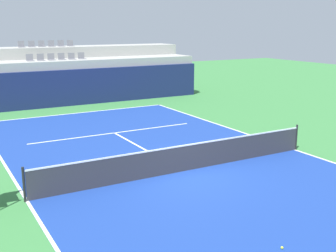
% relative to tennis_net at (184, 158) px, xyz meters
% --- Properties ---
extents(ground_plane, '(80.00, 80.00, 0.00)m').
position_rel_tennis_net_xyz_m(ground_plane, '(0.00, 0.00, -0.51)').
color(ground_plane, '#387A3D').
extents(court_surface, '(11.00, 24.00, 0.01)m').
position_rel_tennis_net_xyz_m(court_surface, '(0.00, 0.00, -0.50)').
color(court_surface, navy).
rests_on(court_surface, ground_plane).
extents(baseline_far, '(11.00, 0.10, 0.00)m').
position_rel_tennis_net_xyz_m(baseline_far, '(0.00, 11.95, -0.50)').
color(baseline_far, white).
rests_on(baseline_far, court_surface).
extents(sideline_left, '(0.10, 24.00, 0.00)m').
position_rel_tennis_net_xyz_m(sideline_left, '(-5.45, 0.00, -0.50)').
color(sideline_left, white).
rests_on(sideline_left, court_surface).
extents(sideline_right, '(0.10, 24.00, 0.00)m').
position_rel_tennis_net_xyz_m(sideline_right, '(5.45, 0.00, -0.50)').
color(sideline_right, white).
rests_on(sideline_right, court_surface).
extents(service_line_far, '(8.26, 0.10, 0.00)m').
position_rel_tennis_net_xyz_m(service_line_far, '(0.00, 6.40, -0.50)').
color(service_line_far, white).
rests_on(service_line_far, court_surface).
extents(centre_service_line, '(0.10, 6.40, 0.00)m').
position_rel_tennis_net_xyz_m(centre_service_line, '(0.00, 3.20, -0.50)').
color(centre_service_line, white).
rests_on(centre_service_line, court_surface).
extents(back_wall, '(19.56, 0.30, 2.32)m').
position_rel_tennis_net_xyz_m(back_wall, '(0.00, 14.59, 0.65)').
color(back_wall, navy).
rests_on(back_wall, ground_plane).
extents(stands_tier_lower, '(19.56, 2.40, 2.86)m').
position_rel_tennis_net_xyz_m(stands_tier_lower, '(0.00, 15.94, 0.92)').
color(stands_tier_lower, '#9E9E99').
rests_on(stands_tier_lower, ground_plane).
extents(stands_tier_upper, '(19.56, 2.40, 3.62)m').
position_rel_tennis_net_xyz_m(stands_tier_upper, '(0.00, 18.34, 1.30)').
color(stands_tier_upper, '#9E9E99').
rests_on(stands_tier_upper, ground_plane).
extents(seating_row_lower, '(3.86, 0.44, 0.44)m').
position_rel_tennis_net_xyz_m(seating_row_lower, '(-0.00, 16.03, 2.48)').
color(seating_row_lower, slate).
rests_on(seating_row_lower, stands_tier_lower).
extents(seating_row_upper, '(3.86, 0.44, 0.44)m').
position_rel_tennis_net_xyz_m(seating_row_upper, '(-0.00, 18.43, 3.23)').
color(seating_row_upper, slate).
rests_on(seating_row_upper, stands_tier_upper).
extents(tennis_net, '(11.08, 0.08, 1.07)m').
position_rel_tennis_net_xyz_m(tennis_net, '(0.00, 0.00, 0.00)').
color(tennis_net, black).
rests_on(tennis_net, court_surface).
extents(tennis_ball_0, '(0.07, 0.07, 0.07)m').
position_rel_tennis_net_xyz_m(tennis_ball_0, '(-0.87, -5.80, -0.47)').
color(tennis_ball_0, '#CCE033').
rests_on(tennis_ball_0, court_surface).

